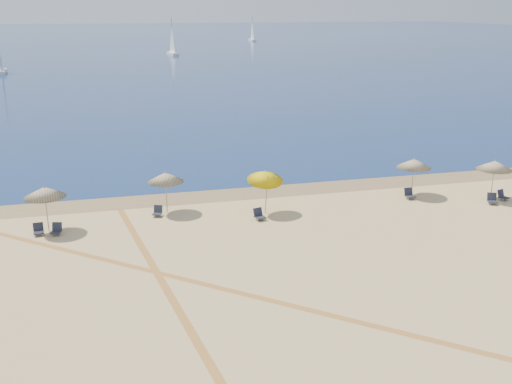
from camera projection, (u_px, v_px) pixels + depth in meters
ocean at (128, 37)px, 222.87m from camera, size 500.00×500.00×0.00m
wet_sand at (241, 193)px, 37.27m from camera, size 500.00×500.00×0.00m
umbrella_1 at (44, 192)px, 30.26m from camera, size 2.18×2.18×2.54m
umbrella_2 at (166, 177)px, 33.11m from camera, size 2.09×2.09×2.47m
umbrella_3 at (265, 176)px, 32.92m from camera, size 2.08×2.15×2.77m
umbrella_4 at (414, 163)px, 36.14m from camera, size 2.15×2.15×2.45m
umbrella_5 at (495, 165)px, 35.34m from camera, size 2.16×2.16×2.55m
chair_1 at (38, 230)px, 30.35m from camera, size 0.57×0.65×0.62m
chair_2 at (56, 229)px, 30.39m from camera, size 0.65×0.71×0.62m
chair_3 at (158, 211)px, 33.07m from camera, size 0.67×0.72×0.60m
chair_4 at (259, 215)px, 32.51m from camera, size 0.68×0.75×0.65m
chair_5 at (409, 194)px, 36.06m from camera, size 0.56×0.66×0.66m
chair_6 at (492, 199)px, 35.11m from camera, size 0.73×0.79×0.66m
chair_7 at (502, 196)px, 35.82m from camera, size 0.68×0.74×0.63m
sailboat_0 at (172, 44)px, 142.11m from camera, size 2.49×6.10×8.83m
sailboat_1 at (252, 33)px, 200.46m from camera, size 1.58×5.65×8.35m
sailboat_2 at (0, 58)px, 102.73m from camera, size 1.95×5.95×8.71m
tire_tracks at (301, 287)px, 24.74m from camera, size 54.23×43.67×0.00m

